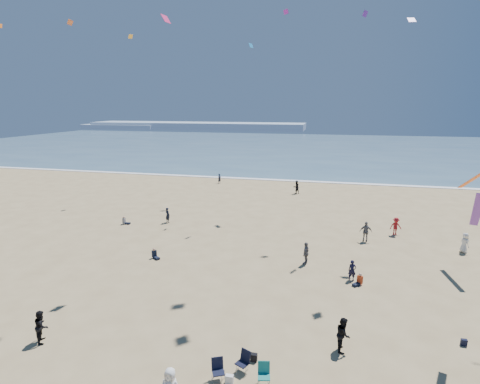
# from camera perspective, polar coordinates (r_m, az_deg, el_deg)

# --- Properties ---
(ground) EXTENTS (220.00, 220.00, 0.00)m
(ground) POSITION_cam_1_polar(r_m,az_deg,el_deg) (19.92, -12.08, -23.81)
(ground) COLOR tan
(ground) RESTS_ON ground
(ocean) EXTENTS (220.00, 100.00, 0.06)m
(ocean) POSITION_cam_1_polar(r_m,az_deg,el_deg) (110.10, 9.69, 6.74)
(ocean) COLOR #476B84
(ocean) RESTS_ON ground
(surf_line) EXTENTS (220.00, 1.20, 0.08)m
(surf_line) POSITION_cam_1_polar(r_m,az_deg,el_deg) (60.83, 6.34, 1.80)
(surf_line) COLOR white
(surf_line) RESTS_ON ground
(headland_far) EXTENTS (110.00, 20.00, 3.20)m
(headland_far) POSITION_cam_1_polar(r_m,az_deg,el_deg) (196.41, -6.65, 10.01)
(headland_far) COLOR #7A8EA8
(headland_far) RESTS_ON ground
(headland_near) EXTENTS (40.00, 14.00, 2.00)m
(headland_near) POSITION_cam_1_polar(r_m,az_deg,el_deg) (209.19, -17.62, 9.52)
(headland_near) COLOR #7A8EA8
(headland_near) RESTS_ON ground
(standing_flyers) EXTENTS (29.89, 43.57, 1.83)m
(standing_flyers) POSITION_cam_1_polar(r_m,az_deg,el_deg) (30.04, 12.73, -8.76)
(standing_flyers) COLOR black
(standing_flyers) RESTS_ON ground
(seated_group) EXTENTS (23.45, 23.98, 0.84)m
(seated_group) POSITION_cam_1_polar(r_m,az_deg,el_deg) (24.61, -5.54, -14.70)
(seated_group) COLOR silver
(seated_group) RESTS_ON ground
(chair_cluster) EXTENTS (2.75, 1.60, 1.00)m
(chair_cluster) POSITION_cam_1_polar(r_m,az_deg,el_deg) (18.26, 0.21, -25.42)
(chair_cluster) COLOR black
(chair_cluster) RESTS_ON ground
(white_tote) EXTENTS (0.35, 0.20, 0.40)m
(white_tote) POSITION_cam_1_polar(r_m,az_deg,el_deg) (18.27, -1.62, -26.63)
(white_tote) COLOR silver
(white_tote) RESTS_ON ground
(black_backpack) EXTENTS (0.30, 0.22, 0.38)m
(black_backpack) POSITION_cam_1_polar(r_m,az_deg,el_deg) (19.42, 2.14, -23.89)
(black_backpack) COLOR black
(black_backpack) RESTS_ON ground
(navy_bag) EXTENTS (0.28, 0.18, 0.34)m
(navy_bag) POSITION_cam_1_polar(r_m,az_deg,el_deg) (23.33, 30.95, -19.06)
(navy_bag) COLOR black
(navy_bag) RESTS_ON ground
(kites_aloft) EXTENTS (39.94, 41.19, 27.11)m
(kites_aloft) POSITION_cam_1_polar(r_m,az_deg,el_deg) (26.32, 18.04, 20.48)
(kites_aloft) COLOR white
(kites_aloft) RESTS_ON ground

